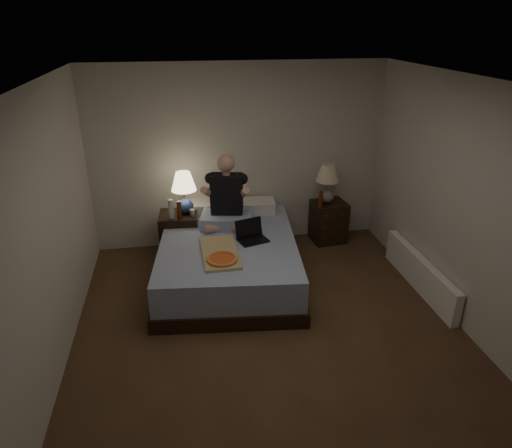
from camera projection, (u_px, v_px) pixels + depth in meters
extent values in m
cube|color=brown|center=(271.00, 334.00, 4.72)|extent=(4.00, 4.50, 0.00)
cube|color=white|center=(275.00, 84.00, 3.69)|extent=(4.00, 4.50, 0.00)
cube|color=silver|center=(239.00, 157.00, 6.22)|extent=(4.00, 0.00, 2.50)
cube|color=silver|center=(369.00, 416.00, 2.18)|extent=(4.00, 0.00, 2.50)
cube|color=silver|center=(44.00, 241.00, 3.89)|extent=(0.00, 4.50, 2.50)
cube|color=silver|center=(470.00, 210.00, 4.52)|extent=(0.00, 4.50, 2.50)
cube|color=#5872B1|center=(228.00, 258.00, 5.64)|extent=(1.84, 2.32, 0.54)
cube|color=black|center=(180.00, 236.00, 6.09)|extent=(0.53, 0.48, 0.65)
cube|color=black|center=(328.00, 221.00, 6.59)|extent=(0.50, 0.46, 0.59)
cylinder|color=silver|center=(171.00, 209.00, 5.79)|extent=(0.07, 0.07, 0.25)
cylinder|color=#B0B0AB|center=(192.00, 213.00, 5.86)|extent=(0.07, 0.07, 0.10)
cylinder|color=#4E220B|center=(179.00, 210.00, 5.79)|extent=(0.06, 0.06, 0.23)
cylinder|color=#5C220D|center=(321.00, 199.00, 6.27)|extent=(0.06, 0.06, 0.23)
cube|color=white|center=(420.00, 274.00, 5.44)|extent=(0.10, 1.60, 0.40)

